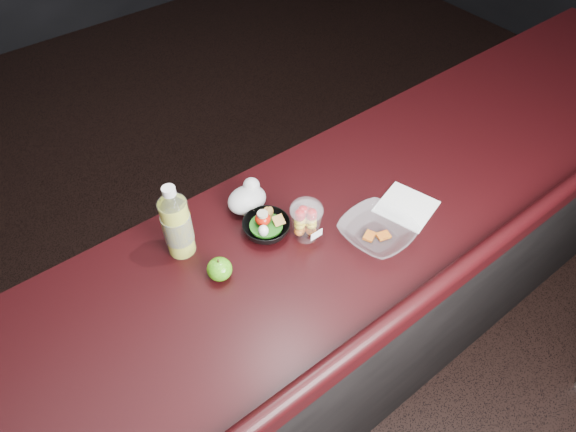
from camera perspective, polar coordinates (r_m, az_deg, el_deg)
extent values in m
cube|color=black|center=(1.93, 0.24, -13.55)|extent=(4.00, 0.65, 0.98)
cube|color=black|center=(1.50, 0.29, -4.03)|extent=(4.06, 0.71, 0.04)
cylinder|color=#CAD437|center=(1.45, -12.19, -1.25)|extent=(0.08, 0.08, 0.19)
cylinder|color=white|center=(1.45, -12.19, -1.25)|extent=(0.08, 0.08, 0.19)
cone|color=white|center=(1.36, -12.92, 1.87)|extent=(0.08, 0.08, 0.03)
cylinder|color=white|center=(1.35, -13.11, 2.71)|extent=(0.04, 0.04, 0.02)
cylinder|color=#072D99|center=(1.45, -12.19, -1.25)|extent=(0.08, 0.08, 0.09)
ellipsoid|color=white|center=(1.44, 2.09, 0.68)|extent=(0.10, 0.10, 0.05)
ellipsoid|color=#28760D|center=(1.41, -7.62, -5.87)|extent=(0.07, 0.07, 0.06)
cylinder|color=black|center=(1.39, -7.76, -5.00)|extent=(0.01, 0.01, 0.01)
ellipsoid|color=silver|center=(1.57, -4.58, 1.81)|extent=(0.12, 0.10, 0.07)
sphere|color=silver|center=(1.57, -4.09, 3.37)|extent=(0.05, 0.05, 0.05)
imported|color=black|center=(1.51, -2.43, -1.29)|extent=(0.16, 0.16, 0.04)
cylinder|color=#0F470C|center=(1.50, -2.44, -1.06)|extent=(0.10, 0.10, 0.01)
ellipsoid|color=#AD1507|center=(1.49, -2.82, -0.32)|extent=(0.05, 0.05, 0.04)
cylinder|color=beige|center=(1.48, -2.85, 0.21)|extent=(0.03, 0.03, 0.01)
ellipsoid|color=white|center=(1.47, -2.75, -1.63)|extent=(0.03, 0.03, 0.04)
imported|color=silver|center=(1.52, 9.87, -1.74)|extent=(0.23, 0.23, 0.05)
cube|color=#990F0C|center=(1.52, 9.04, -2.20)|extent=(0.05, 0.04, 0.01)
cube|color=#990F0C|center=(1.53, 10.56, -2.15)|extent=(0.04, 0.04, 0.01)
cube|color=white|center=(1.64, 13.01, 1.03)|extent=(0.20, 0.20, 0.00)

